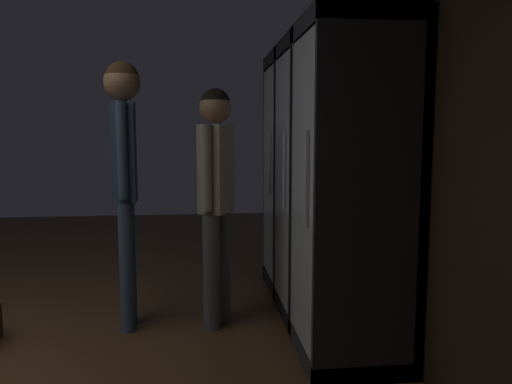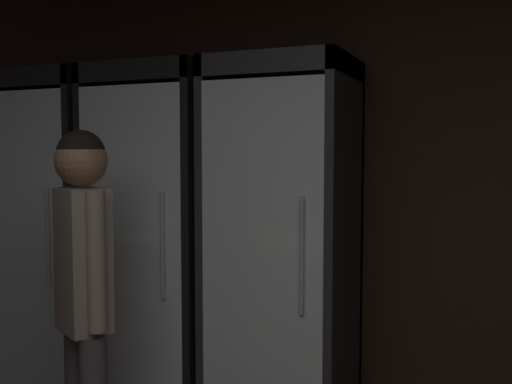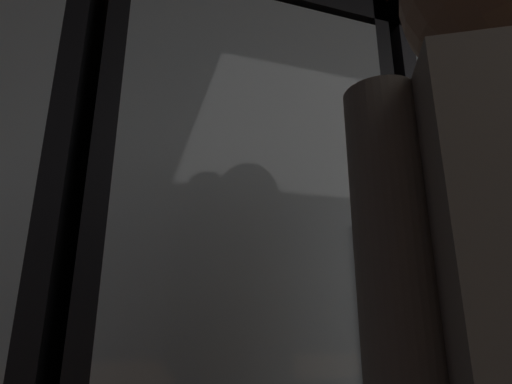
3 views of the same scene
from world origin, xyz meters
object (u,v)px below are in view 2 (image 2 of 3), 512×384
object	(u,v)px
cooler_far_left	(65,246)
shopper_near	(84,284)
cooler_center	(286,265)
cooler_left	(166,256)

from	to	relation	value
cooler_far_left	shopper_near	world-z (taller)	cooler_far_left
cooler_center	shopper_near	size ratio (longest dim) A/B	1.22
cooler_left	cooler_far_left	bearing A→B (deg)	-179.99
cooler_far_left	cooler_left	xyz separation A→B (m)	(0.68, 0.00, -0.01)
cooler_center	shopper_near	distance (m)	0.98
cooler_left	shopper_near	xyz separation A→B (m)	(0.09, -0.78, 0.03)
cooler_left	cooler_center	size ratio (longest dim) A/B	1.00
cooler_far_left	cooler_left	world-z (taller)	same
cooler_far_left	cooler_center	xyz separation A→B (m)	(1.36, -0.00, -0.01)
shopper_near	cooler_far_left	bearing A→B (deg)	134.65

